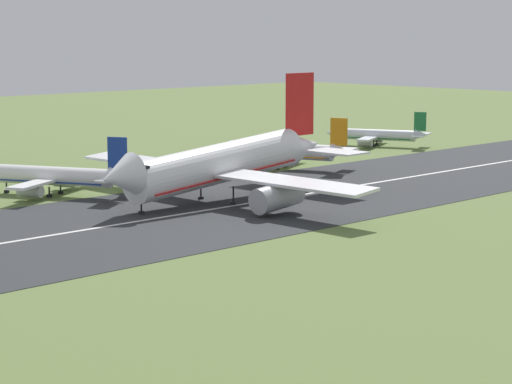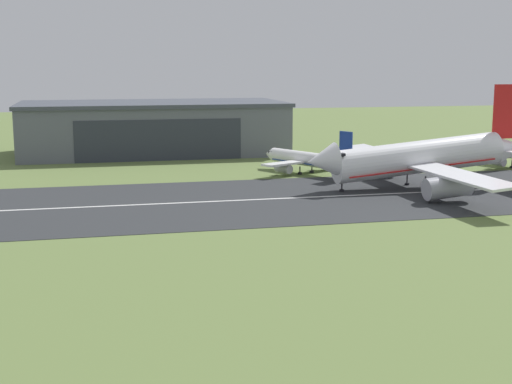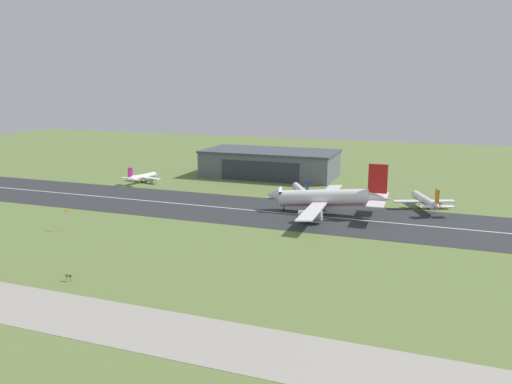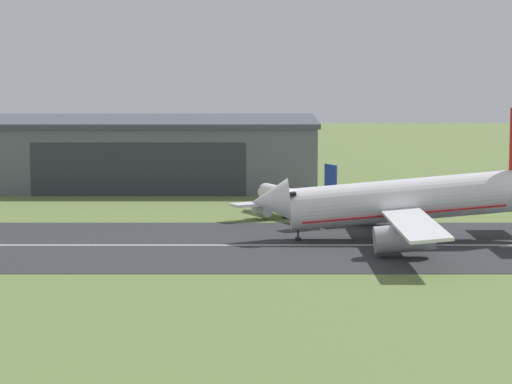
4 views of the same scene
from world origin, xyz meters
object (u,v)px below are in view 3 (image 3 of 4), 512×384
airplane_landing (325,199)px  runway_sign (68,276)px  airplane_parked_east (143,177)px  airplane_parked_centre (425,201)px  airplane_parked_west (301,191)px  windsock_pole (69,211)px

airplane_landing → runway_sign: (-41.00, -79.43, -4.20)m
airplane_parked_east → airplane_parked_centre: bearing=-4.0°
airplane_parked_east → airplane_parked_west: bearing=-4.7°
airplane_landing → windsock_pole: airplane_landing is taller
airplane_parked_west → windsock_pole: size_ratio=3.72×
windsock_pole → runway_sign: windsock_pole is taller
airplane_parked_west → windsock_pole: (-54.50, -67.26, 3.01)m
airplane_landing → runway_sign: 89.49m
airplane_landing → runway_sign: size_ratio=37.18×
airplane_landing → airplane_parked_east: 93.79m
airplane_parked_centre → runway_sign: bearing=-126.6°
runway_sign → airplane_parked_west: bearing=75.0°
windsock_pole → runway_sign: 43.43m
airplane_landing → airplane_parked_west: airplane_landing is taller
airplane_parked_centre → runway_sign: size_ratio=17.41×
windsock_pole → runway_sign: bearing=-50.2°
airplane_parked_east → runway_sign: bearing=-65.4°
windsock_pole → airplane_landing: bearing=34.0°
runway_sign → airplane_parked_east: bearing=114.6°
windsock_pole → runway_sign: size_ratio=4.45×
airplane_landing → airplane_parked_west: size_ratio=2.25×
airplane_landing → airplane_parked_centre: airplane_landing is taller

